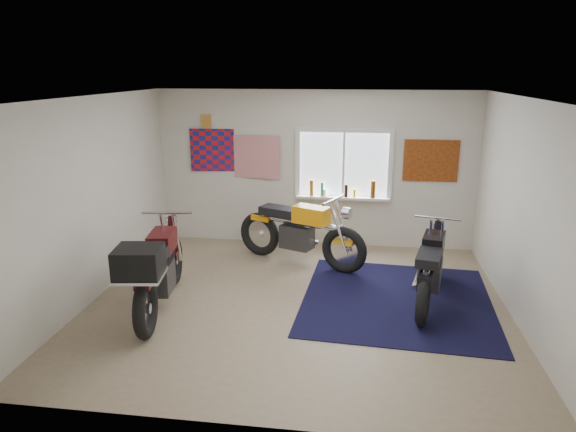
# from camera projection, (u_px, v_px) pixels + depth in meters

# --- Properties ---
(ground) EXTENTS (5.50, 5.50, 0.00)m
(ground) POSITION_uv_depth(u_px,v_px,m) (297.00, 303.00, 6.88)
(ground) COLOR #9E896B
(ground) RESTS_ON ground
(room_shell) EXTENTS (5.50, 5.50, 5.50)m
(room_shell) POSITION_uv_depth(u_px,v_px,m) (298.00, 184.00, 6.43)
(room_shell) COLOR white
(room_shell) RESTS_ON ground
(navy_rug) EXTENTS (2.66, 2.76, 0.01)m
(navy_rug) POSITION_uv_depth(u_px,v_px,m) (397.00, 300.00, 6.97)
(navy_rug) COLOR black
(navy_rug) RESTS_ON ground
(window_assembly) EXTENTS (1.66, 0.17, 1.26)m
(window_assembly) POSITION_uv_depth(u_px,v_px,m) (343.00, 169.00, 8.79)
(window_assembly) COLOR white
(window_assembly) RESTS_ON room_shell
(oil_bottles) EXTENTS (1.13, 0.09, 0.30)m
(oil_bottles) POSITION_uv_depth(u_px,v_px,m) (345.00, 190.00, 8.82)
(oil_bottles) COLOR #915715
(oil_bottles) RESTS_ON window_assembly
(flag_display) EXTENTS (1.60, 0.10, 1.17)m
(flag_display) POSITION_uv_depth(u_px,v_px,m) (206.00, 121.00, 8.90)
(flag_display) COLOR red
(flag_display) RESTS_ON room_shell
(triumph_poster) EXTENTS (0.90, 0.03, 0.70)m
(triumph_poster) POSITION_uv_depth(u_px,v_px,m) (431.00, 161.00, 8.56)
(triumph_poster) COLOR #A54C14
(triumph_poster) RESTS_ON room_shell
(yellow_triumph) EXTENTS (2.17, 1.06, 1.16)m
(yellow_triumph) POSITION_uv_depth(u_px,v_px,m) (300.00, 233.00, 8.17)
(yellow_triumph) COLOR black
(yellow_triumph) RESTS_ON ground
(black_chrome_bike) EXTENTS (0.73, 2.03, 1.06)m
(black_chrome_bike) POSITION_uv_depth(u_px,v_px,m) (430.00, 269.00, 6.82)
(black_chrome_bike) COLOR black
(black_chrome_bike) RESTS_ON navy_rug
(maroon_tourer) EXTENTS (0.83, 2.28, 1.16)m
(maroon_tourer) POSITION_uv_depth(u_px,v_px,m) (156.00, 270.00, 6.44)
(maroon_tourer) COLOR black
(maroon_tourer) RESTS_ON ground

